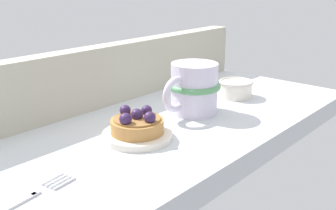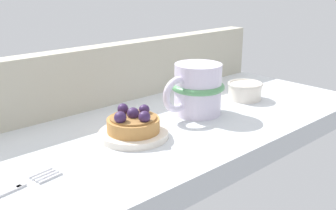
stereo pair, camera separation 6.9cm
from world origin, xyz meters
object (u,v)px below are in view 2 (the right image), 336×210
Objects in this scene: raspberry_tart at (133,122)px; dessert_plate at (134,134)px; sugar_bowl at (245,90)px; coffee_mug at (197,89)px.

dessert_plate is at bearing 22.67° from raspberry_tart.
dessert_plate is 29.63cm from sugar_bowl.
sugar_bowl is (29.62, 0.70, -0.64)cm from raspberry_tart.
sugar_bowl is at bearing 1.33° from dessert_plate.
coffee_mug reaches higher than dessert_plate.
dessert_plate is 2.04cm from raspberry_tart.
sugar_bowl is at bearing 1.35° from raspberry_tart.
coffee_mug is 1.85× the size of sugar_bowl.
dessert_plate is 0.83× the size of coffee_mug.
coffee_mug reaches higher than sugar_bowl.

